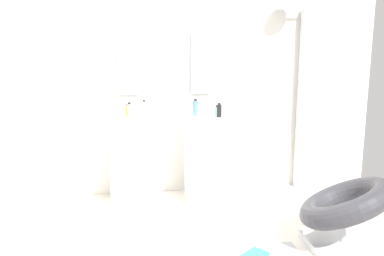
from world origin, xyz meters
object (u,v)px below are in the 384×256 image
(shower_column, at_px, (303,96))
(soap_bottle_blue, at_px, (195,108))
(soap_bottle_black, at_px, (219,111))
(soap_bottle_green, at_px, (217,112))
(soap_bottle_white, at_px, (144,110))
(pedestal_sink_left, at_px, (130,162))
(pedestal_sink_right, at_px, (206,159))
(soap_bottle_grey, at_px, (129,110))
(lounge_chair, at_px, (345,208))
(soap_bottle_amber, at_px, (128,111))

(shower_column, relative_size, soap_bottle_blue, 11.43)
(soap_bottle_black, distance_m, soap_bottle_green, 0.03)
(shower_column, distance_m, soap_bottle_white, 1.84)
(soap_bottle_white, height_order, soap_bottle_green, soap_bottle_white)
(shower_column, relative_size, soap_bottle_white, 10.67)
(pedestal_sink_left, distance_m, pedestal_sink_right, 0.79)
(soap_bottle_grey, bearing_deg, soap_bottle_blue, -2.62)
(soap_bottle_white, xyz_separation_m, soap_bottle_blue, (0.54, 0.10, -0.01))
(pedestal_sink_right, distance_m, soap_bottle_green, 0.52)
(pedestal_sink_right, height_order, soap_bottle_black, soap_bottle_black)
(soap_bottle_black, bearing_deg, soap_bottle_grey, 170.83)
(pedestal_sink_right, bearing_deg, soap_bottle_grey, 172.66)
(pedestal_sink_left, xyz_separation_m, soap_bottle_green, (0.90, -0.03, 0.51))
(pedestal_sink_right, xyz_separation_m, lounge_chair, (0.95, -1.21, -0.12))
(lounge_chair, distance_m, soap_bottle_black, 1.56)
(shower_column, height_order, soap_bottle_amber, shower_column)
(pedestal_sink_right, distance_m, soap_bottle_blue, 0.55)
(shower_column, xyz_separation_m, soap_bottle_blue, (-1.27, -0.23, -0.07))
(soap_bottle_green, bearing_deg, soap_bottle_grey, 171.44)
(soap_bottle_black, relative_size, soap_bottle_blue, 0.83)
(soap_bottle_black, xyz_separation_m, soap_bottle_green, (-0.02, 0.01, -0.01))
(soap_bottle_black, distance_m, soap_bottle_blue, 0.26)
(shower_column, xyz_separation_m, lounge_chair, (-0.23, -1.50, -0.73))
(soap_bottle_blue, bearing_deg, soap_bottle_green, -26.39)
(soap_bottle_grey, height_order, soap_bottle_black, soap_bottle_grey)
(soap_bottle_white, relative_size, soap_bottle_blue, 1.07)
(pedestal_sink_right, bearing_deg, soap_bottle_amber, 172.45)
(lounge_chair, bearing_deg, pedestal_sink_right, 128.10)
(soap_bottle_black, relative_size, soap_bottle_green, 1.20)
(soap_bottle_black, distance_m, soap_bottle_white, 0.77)
(pedestal_sink_right, height_order, lounge_chair, pedestal_sink_right)
(shower_column, bearing_deg, soap_bottle_white, -169.79)
(soap_bottle_black, height_order, soap_bottle_white, soap_bottle_white)
(soap_bottle_grey, relative_size, soap_bottle_blue, 0.85)
(soap_bottle_grey, height_order, soap_bottle_blue, soap_bottle_blue)
(shower_column, height_order, soap_bottle_blue, shower_column)
(shower_column, bearing_deg, soap_bottle_amber, -174.49)
(soap_bottle_white, bearing_deg, shower_column, 10.21)
(lounge_chair, distance_m, soap_bottle_white, 2.08)
(shower_column, bearing_deg, soap_bottle_blue, -169.88)
(soap_bottle_grey, distance_m, soap_bottle_white, 0.20)
(lounge_chair, relative_size, soap_bottle_green, 8.63)
(soap_bottle_amber, bearing_deg, soap_bottle_blue, -2.99)
(pedestal_sink_left, distance_m, soap_bottle_black, 1.06)
(shower_column, distance_m, soap_bottle_blue, 1.29)
(soap_bottle_white, xyz_separation_m, soap_bottle_green, (0.74, -0.00, -0.03))
(pedestal_sink_right, relative_size, shower_column, 0.50)
(pedestal_sink_left, distance_m, soap_bottle_blue, 0.88)
(soap_bottle_blue, bearing_deg, soap_bottle_white, -169.55)
(pedestal_sink_right, height_order, soap_bottle_green, soap_bottle_green)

